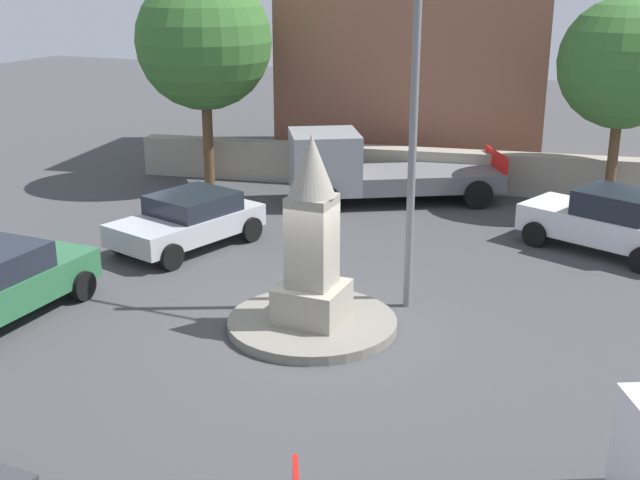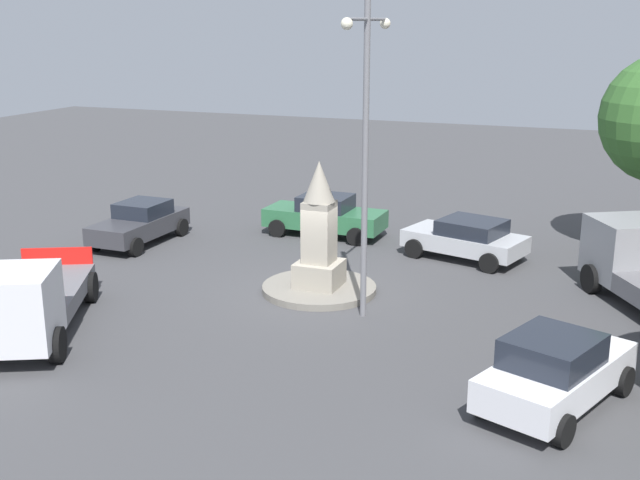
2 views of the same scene
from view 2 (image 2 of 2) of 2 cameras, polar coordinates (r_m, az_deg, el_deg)
The scene contains 9 objects.
ground_plane at distance 22.99m, azimuth -0.06°, elevation -3.74°, with size 80.00×80.00×0.00m, color #424244.
traffic_island at distance 22.95m, azimuth -0.06°, elevation -3.51°, with size 3.32×3.32×0.19m, color gray.
monument at distance 22.46m, azimuth -0.06°, elevation 0.58°, with size 1.24×1.24×3.65m.
streetlamp at distance 19.98m, azimuth 3.31°, elevation 7.75°, with size 3.25×0.28×8.18m.
car_green_approaching at distance 28.79m, azimuth 0.36°, elevation 1.80°, with size 1.98×4.36×1.50m.
car_white_far_side at distance 16.79m, azimuth 16.63°, elevation -9.00°, with size 4.34×3.02×1.59m.
car_silver_passing at distance 26.37m, azimuth 10.52°, elevation 0.15°, with size 2.89×4.21×1.35m.
car_dark_grey_near_island at distance 28.54m, azimuth -12.84°, elevation 1.24°, with size 4.08×1.95×1.45m.
truck_white_parked_left at distance 20.38m, azimuth -20.66°, elevation -4.28°, with size 6.00×4.36×2.15m.
Camera 2 is at (-20.20, -7.92, 7.58)m, focal length 44.38 mm.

